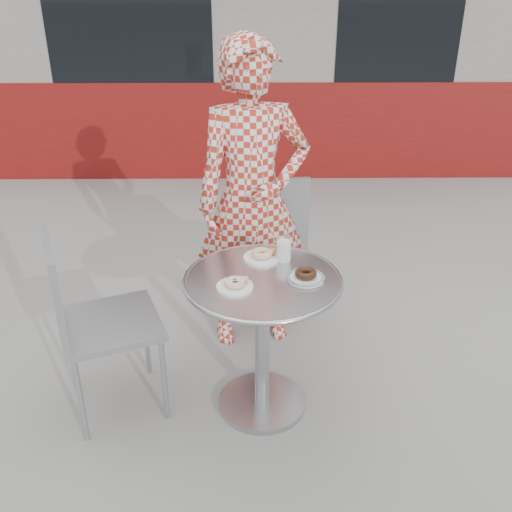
{
  "coord_description": "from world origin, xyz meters",
  "views": [
    {
      "loc": [
        -0.05,
        -2.26,
        2.03
      ],
      "look_at": [
        -0.02,
        0.13,
        0.82
      ],
      "focal_mm": 40.0,
      "sensor_mm": 36.0,
      "label": 1
    }
  ],
  "objects_px": {
    "seated_person": "(253,200)",
    "plate_near": "(235,284)",
    "bistro_table": "(262,312)",
    "milk_cup": "(284,250)",
    "plate_checker": "(306,276)",
    "plate_far": "(262,255)",
    "chair_far": "(266,268)",
    "chair_left": "(112,357)"
  },
  "relations": [
    {
      "from": "seated_person",
      "to": "plate_near",
      "type": "relative_size",
      "value": 10.58
    },
    {
      "from": "chair_left",
      "to": "plate_checker",
      "type": "relative_size",
      "value": 5.5
    },
    {
      "from": "bistro_table",
      "to": "chair_left",
      "type": "bearing_deg",
      "value": 178.92
    },
    {
      "from": "plate_checker",
      "to": "milk_cup",
      "type": "bearing_deg",
      "value": 115.59
    },
    {
      "from": "bistro_table",
      "to": "chair_left",
      "type": "distance_m",
      "value": 0.8
    },
    {
      "from": "plate_far",
      "to": "plate_checker",
      "type": "distance_m",
      "value": 0.28
    },
    {
      "from": "seated_person",
      "to": "plate_far",
      "type": "xyz_separation_m",
      "value": [
        0.04,
        -0.46,
        -0.11
      ]
    },
    {
      "from": "chair_left",
      "to": "plate_checker",
      "type": "height_order",
      "value": "chair_left"
    },
    {
      "from": "chair_far",
      "to": "chair_left",
      "type": "bearing_deg",
      "value": 46.28
    },
    {
      "from": "seated_person",
      "to": "plate_far",
      "type": "distance_m",
      "value": 0.48
    },
    {
      "from": "seated_person",
      "to": "plate_near",
      "type": "bearing_deg",
      "value": -108.94
    },
    {
      "from": "chair_left",
      "to": "milk_cup",
      "type": "relative_size",
      "value": 8.1
    },
    {
      "from": "bistro_table",
      "to": "plate_near",
      "type": "xyz_separation_m",
      "value": [
        -0.12,
        -0.08,
        0.2
      ]
    },
    {
      "from": "chair_left",
      "to": "seated_person",
      "type": "relative_size",
      "value": 0.55
    },
    {
      "from": "chair_left",
      "to": "seated_person",
      "type": "xyz_separation_m",
      "value": [
        0.71,
        0.65,
        0.58
      ]
    },
    {
      "from": "seated_person",
      "to": "milk_cup",
      "type": "xyz_separation_m",
      "value": [
        0.15,
        -0.48,
        -0.07
      ]
    },
    {
      "from": "chair_far",
      "to": "milk_cup",
      "type": "height_order",
      "value": "chair_far"
    },
    {
      "from": "plate_far",
      "to": "milk_cup",
      "type": "xyz_separation_m",
      "value": [
        0.1,
        -0.02,
        0.04
      ]
    },
    {
      "from": "chair_far",
      "to": "plate_far",
      "type": "relative_size",
      "value": 5.39
    },
    {
      "from": "plate_checker",
      "to": "plate_near",
      "type": "bearing_deg",
      "value": -166.82
    },
    {
      "from": "chair_left",
      "to": "plate_near",
      "type": "relative_size",
      "value": 5.85
    },
    {
      "from": "milk_cup",
      "to": "seated_person",
      "type": "bearing_deg",
      "value": 107.13
    },
    {
      "from": "milk_cup",
      "to": "plate_far",
      "type": "bearing_deg",
      "value": 171.02
    },
    {
      "from": "plate_near",
      "to": "milk_cup",
      "type": "relative_size",
      "value": 1.38
    },
    {
      "from": "bistro_table",
      "to": "milk_cup",
      "type": "relative_size",
      "value": 6.29
    },
    {
      "from": "bistro_table",
      "to": "plate_near",
      "type": "distance_m",
      "value": 0.25
    },
    {
      "from": "chair_left",
      "to": "plate_near",
      "type": "xyz_separation_m",
      "value": [
        0.63,
        -0.1,
        0.47
      ]
    },
    {
      "from": "seated_person",
      "to": "milk_cup",
      "type": "height_order",
      "value": "seated_person"
    },
    {
      "from": "plate_near",
      "to": "seated_person",
      "type": "bearing_deg",
      "value": 83.71
    },
    {
      "from": "chair_far",
      "to": "seated_person",
      "type": "xyz_separation_m",
      "value": [
        -0.08,
        -0.29,
        0.58
      ]
    },
    {
      "from": "bistro_table",
      "to": "plate_near",
      "type": "bearing_deg",
      "value": -146.09
    },
    {
      "from": "chair_left",
      "to": "plate_near",
      "type": "distance_m",
      "value": 0.79
    },
    {
      "from": "milk_cup",
      "to": "plate_checker",
      "type": "bearing_deg",
      "value": -64.41
    },
    {
      "from": "chair_left",
      "to": "plate_checker",
      "type": "xyz_separation_m",
      "value": [
        0.95,
        -0.02,
        0.47
      ]
    },
    {
      "from": "plate_checker",
      "to": "chair_far",
      "type": "bearing_deg",
      "value": 99.18
    },
    {
      "from": "plate_far",
      "to": "plate_checker",
      "type": "relative_size",
      "value": 1.02
    },
    {
      "from": "plate_checker",
      "to": "seated_person",
      "type": "bearing_deg",
      "value": 109.64
    },
    {
      "from": "bistro_table",
      "to": "seated_person",
      "type": "xyz_separation_m",
      "value": [
        -0.04,
        0.66,
        0.31
      ]
    },
    {
      "from": "bistro_table",
      "to": "milk_cup",
      "type": "height_order",
      "value": "milk_cup"
    },
    {
      "from": "seated_person",
      "to": "chair_left",
      "type": "bearing_deg",
      "value": -150.18
    },
    {
      "from": "seated_person",
      "to": "plate_far",
      "type": "bearing_deg",
      "value": -97.19
    },
    {
      "from": "seated_person",
      "to": "plate_near",
      "type": "height_order",
      "value": "seated_person"
    }
  ]
}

